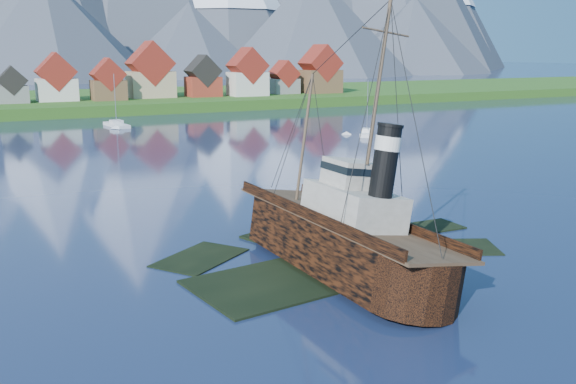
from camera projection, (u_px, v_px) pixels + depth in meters
name	position (u px, v px, depth m)	size (l,w,h in m)	color
ground	(326.00, 263.00, 53.71)	(1400.00, 1400.00, 0.00)	#172241
shoal	(331.00, 257.00, 56.44)	(31.71, 21.24, 1.14)	black
shore_bank	(58.00, 107.00, 202.29)	(600.00, 80.00, 3.20)	#274C15
seawall	(77.00, 118.00, 169.07)	(600.00, 2.50, 2.00)	#3F3D38
tugboat_wreck	(326.00, 232.00, 52.69)	(6.59, 28.37, 22.48)	black
sailboat_d	(367.00, 134.00, 134.30)	(7.10, 8.21, 11.91)	silver
sailboat_e	(117.00, 125.00, 149.38)	(4.27, 11.21, 12.68)	silver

